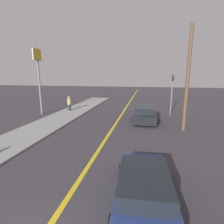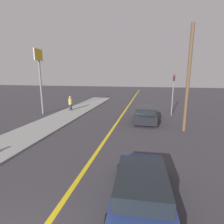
{
  "view_description": "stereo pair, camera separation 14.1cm",
  "coord_description": "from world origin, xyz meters",
  "px_view_note": "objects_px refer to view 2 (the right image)",
  "views": [
    {
      "loc": [
        2.5,
        -1.63,
        4.13
      ],
      "look_at": [
        0.34,
        9.28,
        1.75
      ],
      "focal_mm": 28.0,
      "sensor_mm": 36.0,
      "label": 1
    },
    {
      "loc": [
        2.64,
        -1.6,
        4.13
      ],
      "look_at": [
        0.34,
        9.28,
        1.75
      ],
      "focal_mm": 28.0,
      "sensor_mm": 36.0,
      "label": 2
    }
  ],
  "objects_px": {
    "car_ahead_center": "(146,114)",
    "pedestrian_mid_group": "(70,103)",
    "roadside_sign": "(39,69)",
    "car_near_right_lane": "(142,189)",
    "utility_pole": "(188,80)",
    "traffic_light": "(173,91)"
  },
  "relations": [
    {
      "from": "car_near_right_lane",
      "to": "car_ahead_center",
      "type": "distance_m",
      "value": 10.69
    },
    {
      "from": "car_near_right_lane",
      "to": "traffic_light",
      "type": "distance_m",
      "value": 13.92
    },
    {
      "from": "car_ahead_center",
      "to": "pedestrian_mid_group",
      "type": "height_order",
      "value": "pedestrian_mid_group"
    },
    {
      "from": "pedestrian_mid_group",
      "to": "utility_pole",
      "type": "height_order",
      "value": "utility_pole"
    },
    {
      "from": "car_near_right_lane",
      "to": "pedestrian_mid_group",
      "type": "relative_size",
      "value": 2.63
    },
    {
      "from": "car_near_right_lane",
      "to": "utility_pole",
      "type": "height_order",
      "value": "utility_pole"
    },
    {
      "from": "pedestrian_mid_group",
      "to": "utility_pole",
      "type": "bearing_deg",
      "value": -23.7
    },
    {
      "from": "traffic_light",
      "to": "utility_pole",
      "type": "bearing_deg",
      "value": -86.63
    },
    {
      "from": "car_near_right_lane",
      "to": "traffic_light",
      "type": "relative_size",
      "value": 1.05
    },
    {
      "from": "traffic_light",
      "to": "utility_pole",
      "type": "height_order",
      "value": "utility_pole"
    },
    {
      "from": "car_ahead_center",
      "to": "utility_pole",
      "type": "height_order",
      "value": "utility_pole"
    },
    {
      "from": "traffic_light",
      "to": "car_near_right_lane",
      "type": "bearing_deg",
      "value": -100.33
    },
    {
      "from": "roadside_sign",
      "to": "car_near_right_lane",
      "type": "bearing_deg",
      "value": -46.26
    },
    {
      "from": "roadside_sign",
      "to": "pedestrian_mid_group",
      "type": "bearing_deg",
      "value": 41.34
    },
    {
      "from": "car_near_right_lane",
      "to": "traffic_light",
      "type": "bearing_deg",
      "value": 76.57
    },
    {
      "from": "car_near_right_lane",
      "to": "traffic_light",
      "type": "xyz_separation_m",
      "value": [
        2.47,
        13.56,
        1.93
      ]
    },
    {
      "from": "traffic_light",
      "to": "roadside_sign",
      "type": "relative_size",
      "value": 0.61
    },
    {
      "from": "pedestrian_mid_group",
      "to": "traffic_light",
      "type": "distance_m",
      "value": 11.29
    },
    {
      "from": "traffic_light",
      "to": "utility_pole",
      "type": "relative_size",
      "value": 0.55
    },
    {
      "from": "car_ahead_center",
      "to": "roadside_sign",
      "type": "relative_size",
      "value": 0.68
    },
    {
      "from": "car_ahead_center",
      "to": "pedestrian_mid_group",
      "type": "bearing_deg",
      "value": 162.48
    },
    {
      "from": "traffic_light",
      "to": "roadside_sign",
      "type": "distance_m",
      "value": 13.77
    }
  ]
}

